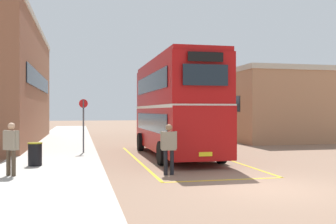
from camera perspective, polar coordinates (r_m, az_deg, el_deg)
The scene contains 10 objects.
ground_plane at distance 25.42m, azimuth -0.58°, elevation -4.92°, with size 135.60×135.60×0.00m, color #846651.
sidewalk_left at distance 27.25m, azimuth -15.21°, elevation -4.44°, with size 4.00×57.60×0.14m, color #B2ADA3.
depot_building_right at distance 34.65m, azimuth 12.59°, elevation 0.87°, with size 8.14×16.22×5.36m.
double_decker_bus at distance 19.31m, azimuth 1.07°, elevation 0.93°, with size 2.93×9.79×4.75m.
single_deck_bus at distance 35.66m, azimuth 1.74°, elevation -0.82°, with size 3.00×9.90×3.02m.
pedestrian_boarding at distance 13.72m, azimuth 0.12°, elevation -4.88°, with size 0.60×0.25×1.79m.
pedestrian_waiting_near at distance 13.67m, azimuth -22.00°, elevation -4.49°, with size 0.52×0.47×1.73m.
litter_bin at distance 15.91m, azimuth -18.90°, elevation -5.85°, with size 0.55×0.55×0.89m.
bus_stop_sign at distance 20.13m, azimuth -12.29°, elevation -1.23°, with size 0.44×0.10×2.71m.
bay_marking_yellow at distance 17.64m, azimuth 2.52°, elevation -7.16°, with size 4.32×11.78×0.01m.
Camera 1 is at (-5.38, -10.34, 2.25)m, focal length 41.61 mm.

